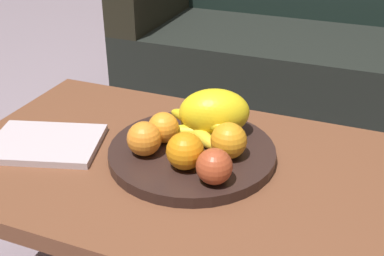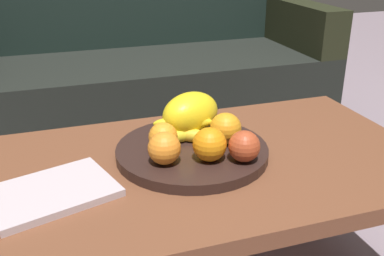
{
  "view_description": "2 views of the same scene",
  "coord_description": "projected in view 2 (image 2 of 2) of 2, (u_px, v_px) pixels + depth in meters",
  "views": [
    {
      "loc": [
        0.32,
        -0.82,
        1.01
      ],
      "look_at": [
        -0.02,
        0.03,
        0.51
      ],
      "focal_mm": 45.11,
      "sensor_mm": 36.0,
      "label": 1
    },
    {
      "loc": [
        -0.34,
        -0.91,
        0.94
      ],
      "look_at": [
        -0.02,
        0.03,
        0.51
      ],
      "focal_mm": 42.49,
      "sensor_mm": 36.0,
      "label": 2
    }
  ],
  "objects": [
    {
      "name": "apple_front",
      "position": [
        244.0,
        146.0,
        1.02
      ],
      "size": [
        0.07,
        0.07,
        0.07
      ],
      "primitive_type": "sphere",
      "color": "#B14525",
      "rests_on": "fruit_bowl"
    },
    {
      "name": "melon_large_front",
      "position": [
        192.0,
        113.0,
        1.16
      ],
      "size": [
        0.19,
        0.16,
        0.11
      ],
      "primitive_type": "ellipsoid",
      "rotation": [
        0.0,
        0.0,
        0.39
      ],
      "color": "yellow",
      "rests_on": "fruit_bowl"
    },
    {
      "name": "orange_back",
      "position": [
        164.0,
        148.0,
        1.01
      ],
      "size": [
        0.07,
        0.07,
        0.07
      ],
      "primitive_type": "sphere",
      "color": "orange",
      "rests_on": "fruit_bowl"
    },
    {
      "name": "orange_right",
      "position": [
        226.0,
        128.0,
        1.11
      ],
      "size": [
        0.08,
        0.08,
        0.08
      ],
      "primitive_type": "sphere",
      "color": "orange",
      "rests_on": "fruit_bowl"
    },
    {
      "name": "magazine",
      "position": [
        52.0,
        192.0,
        0.94
      ],
      "size": [
        0.29,
        0.24,
        0.02
      ],
      "primitive_type": "cube",
      "rotation": [
        0.0,
        0.0,
        0.29
      ],
      "color": "#C3B2BA",
      "rests_on": "coffee_table"
    },
    {
      "name": "orange_front",
      "position": [
        163.0,
        137.0,
        1.07
      ],
      "size": [
        0.07,
        0.07,
        0.07
      ],
      "primitive_type": "sphere",
      "color": "orange",
      "rests_on": "fruit_bowl"
    },
    {
      "name": "orange_left",
      "position": [
        210.0,
        144.0,
        1.03
      ],
      "size": [
        0.08,
        0.08,
        0.08
      ],
      "primitive_type": "sphere",
      "color": "orange",
      "rests_on": "fruit_bowl"
    },
    {
      "name": "coffee_table",
      "position": [
        205.0,
        177.0,
        1.11
      ],
      "size": [
        1.09,
        0.62,
        0.43
      ],
      "color": "brown",
      "rests_on": "ground_plane"
    },
    {
      "name": "banana_bunch",
      "position": [
        185.0,
        131.0,
        1.13
      ],
      "size": [
        0.15,
        0.12,
        0.06
      ],
      "color": "yellow",
      "rests_on": "fruit_bowl"
    },
    {
      "name": "couch",
      "position": [
        148.0,
        72.0,
        2.23
      ],
      "size": [
        1.7,
        0.7,
        0.9
      ],
      "color": "black",
      "rests_on": "ground_plane"
    },
    {
      "name": "fruit_bowl",
      "position": [
        192.0,
        151.0,
        1.11
      ],
      "size": [
        0.37,
        0.37,
        0.03
      ],
      "primitive_type": "cylinder",
      "color": "black",
      "rests_on": "coffee_table"
    }
  ]
}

